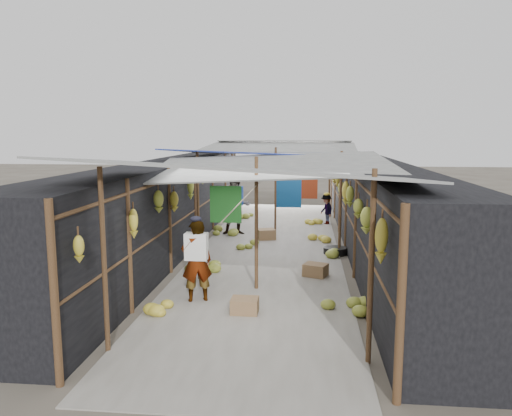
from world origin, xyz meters
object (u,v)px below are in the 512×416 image
(black_basin, at_px, (335,251))
(shopper_blue, at_px, (236,206))
(vendor_seated, at_px, (326,209))
(crate_near, at_px, (245,306))
(vendor_elderly, at_px, (197,261))

(black_basin, height_order, shopper_blue, shopper_blue)
(vendor_seated, bearing_deg, black_basin, -24.20)
(crate_near, xyz_separation_m, black_basin, (1.76, 4.38, -0.05))
(black_basin, distance_m, vendor_seated, 4.17)
(black_basin, distance_m, vendor_elderly, 4.75)
(crate_near, relative_size, black_basin, 0.77)
(crate_near, height_order, black_basin, crate_near)
(crate_near, distance_m, shopper_blue, 6.72)
(vendor_elderly, bearing_deg, crate_near, 128.84)
(shopper_blue, relative_size, vendor_seated, 1.71)
(vendor_seated, bearing_deg, crate_near, -36.36)
(crate_near, relative_size, vendor_seated, 0.45)
(vendor_elderly, bearing_deg, black_basin, -146.36)
(crate_near, distance_m, vendor_seated, 8.71)
(vendor_elderly, height_order, vendor_seated, vendor_elderly)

